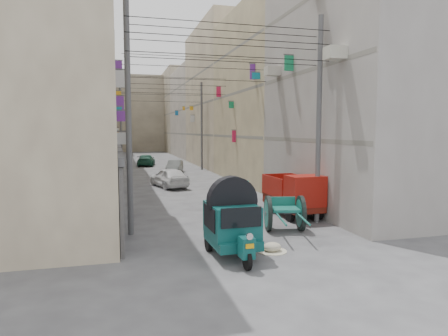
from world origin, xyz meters
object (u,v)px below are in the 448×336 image
object	(u,v)px
tonga_cart	(285,213)
distant_car_grey	(175,166)
auto_rickshaw	(232,220)
distant_car_white	(169,177)
second_cart	(235,192)
feed_sack	(272,247)
mini_truck	(296,196)
distant_car_green	(146,160)
horse	(254,229)

from	to	relation	value
tonga_cart	distant_car_grey	distance (m)	21.17
auto_rickshaw	distant_car_white	bearing A→B (deg)	88.44
second_cart	distant_car_white	distance (m)	7.11
feed_sack	distant_car_white	size ratio (longest dim) A/B	0.15
tonga_cart	auto_rickshaw	bearing A→B (deg)	-126.50
mini_truck	feed_sack	distance (m)	5.10
distant_car_green	feed_sack	bearing A→B (deg)	102.49
feed_sack	auto_rickshaw	bearing A→B (deg)	-177.50
distant_car_white	distant_car_grey	world-z (taller)	distant_car_white
tonga_cart	mini_truck	size ratio (longest dim) A/B	0.91
mini_truck	tonga_cart	bearing A→B (deg)	-126.78
auto_rickshaw	distant_car_grey	size ratio (longest dim) A/B	0.78
second_cart	distant_car_grey	distance (m)	15.65
second_cart	distant_car_grey	bearing A→B (deg)	105.21
distant_car_green	second_cart	bearing A→B (deg)	106.30
auto_rickshaw	second_cart	xyz separation A→B (m)	(2.43, 7.79, -0.42)
auto_rickshaw	feed_sack	size ratio (longest dim) A/B	4.55
second_cart	distant_car_grey	xyz separation A→B (m)	(-0.76, 15.63, -0.09)
feed_sack	distant_car_green	xyz separation A→B (m)	(-1.52, 30.72, 0.43)
tonga_cart	feed_sack	size ratio (longest dim) A/B	5.39
second_cart	horse	distance (m)	7.76
feed_sack	horse	xyz separation A→B (m)	(-0.51, 0.16, 0.56)
second_cart	tonga_cart	bearing A→B (deg)	-75.39
mini_truck	distant_car_green	xyz separation A→B (m)	(-4.30, 26.51, -0.31)
auto_rickshaw	mini_truck	size ratio (longest dim) A/B	0.77
distant_car_grey	horse	bearing A→B (deg)	-76.41
second_cart	auto_rickshaw	bearing A→B (deg)	-94.91
horse	distant_car_white	distance (m)	14.29
horse	distant_car_green	xyz separation A→B (m)	(-1.01, 30.57, -0.13)
distant_car_white	feed_sack	bearing A→B (deg)	80.07
auto_rickshaw	second_cart	distance (m)	8.17
distant_car_white	second_cart	bearing A→B (deg)	94.90
horse	distant_car_grey	distance (m)	23.22
distant_car_white	distant_car_green	distance (m)	16.30
feed_sack	distant_car_green	bearing A→B (deg)	92.84
second_cart	distant_car_white	bearing A→B (deg)	122.19
distant_car_grey	second_cart	bearing A→B (deg)	-71.38
tonga_cart	feed_sack	distance (m)	2.65
distant_car_grey	distant_car_green	world-z (taller)	distant_car_green
tonga_cart	horse	distance (m)	2.78
horse	second_cart	bearing A→B (deg)	-93.93
second_cart	distant_car_green	xyz separation A→B (m)	(-2.68, 22.99, -0.06)
auto_rickshaw	horse	world-z (taller)	auto_rickshaw
horse	auto_rickshaw	bearing A→B (deg)	24.04
distant_car_green	mini_truck	bearing A→B (deg)	108.87
mini_truck	distant_car_grey	distance (m)	19.30
horse	distant_car_grey	xyz separation A→B (m)	(0.90, 23.20, -0.16)
auto_rickshaw	distant_car_grey	world-z (taller)	auto_rickshaw
feed_sack	distant_car_grey	size ratio (longest dim) A/B	0.17
second_cart	feed_sack	bearing A→B (deg)	-86.10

